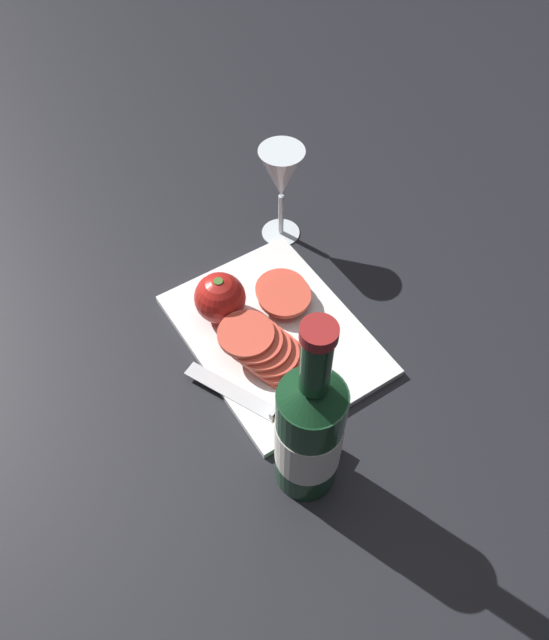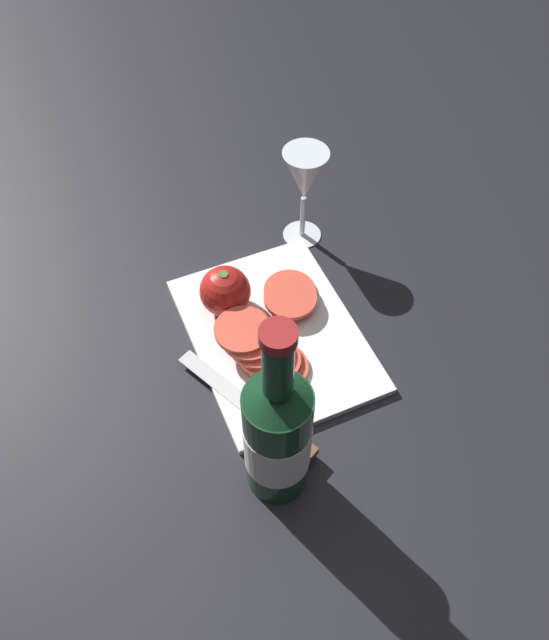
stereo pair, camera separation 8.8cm
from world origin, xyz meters
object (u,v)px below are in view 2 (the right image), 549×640
Objects in this scene: wine_glass at (305,180)px; whole_tomato at (225,291)px; tomato_slice_stack_far at (290,294)px; tomato_slice_stack_near at (261,349)px; wine_bottle at (277,436)px; knife at (270,422)px.

wine_glass reaches higher than whole_tomato.
whole_tomato is at bearing -103.96° from tomato_slice_stack_far.
whole_tomato reaches higher than tomato_slice_stack_near.
wine_glass reaches higher than tomato_slice_stack_near.
knife is at bearing 164.31° from wine_bottle.
whole_tomato is 0.10m from tomato_slice_stack_far.
wine_glass is 0.76× the size of knife.
tomato_slice_stack_near is at bearing 163.79° from wine_bottle.
tomato_slice_stack_far is at bearing 76.04° from whole_tomato.
knife is 2.16× the size of tomato_slice_stack_far.
tomato_slice_stack_far is at bearing 152.53° from wine_bottle.
knife is 0.11m from tomato_slice_stack_near.
wine_glass reaches higher than knife.
tomato_slice_stack_near is 1.31× the size of tomato_slice_stack_far.
wine_bottle is at bearing -16.21° from tomato_slice_stack_near.
tomato_slice_stack_far is at bearing 135.37° from tomato_slice_stack_near.
wine_glass is 0.18m from tomato_slice_stack_far.
tomato_slice_stack_near reaches higher than tomato_slice_stack_far.
tomato_slice_stack_far is at bearing -32.14° from wine_glass.
wine_bottle is 3.04× the size of tomato_slice_stack_far.
wine_glass is 0.21m from whole_tomato.
wine_bottle is at bearing 138.67° from knife.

